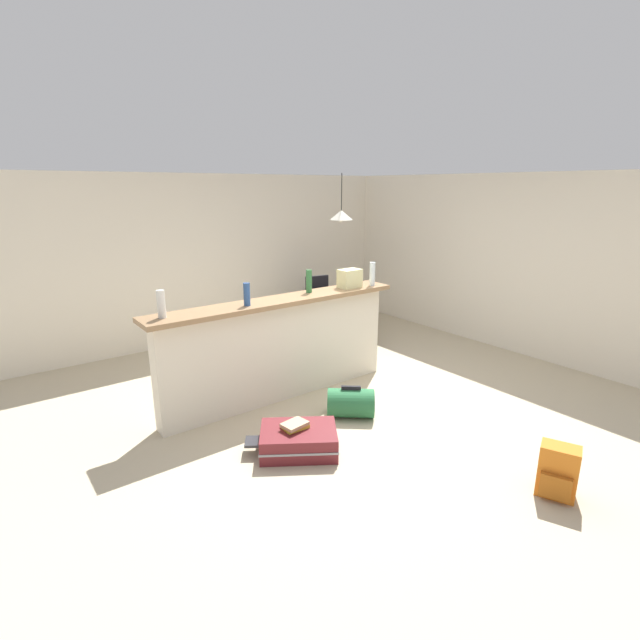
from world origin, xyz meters
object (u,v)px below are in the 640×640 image
(bottle_white, at_px, (161,304))
(dining_table, at_px, (333,298))
(grocery_bag, at_px, (350,278))
(suitcase_flat_maroon, at_px, (298,440))
(bottle_clear, at_px, (372,274))
(backpack_orange, at_px, (558,472))
(pendant_lamp, at_px, (341,215))
(duffel_bag_green, at_px, (351,403))
(bottle_green, at_px, (309,281))
(dining_chair_near_partition, at_px, (352,313))
(bottle_blue, at_px, (247,294))
(dining_chair_far_side, at_px, (314,300))
(book_stack, at_px, (295,425))

(bottle_white, distance_m, dining_table, 3.43)
(grocery_bag, xyz_separation_m, suitcase_flat_maroon, (-1.49, -1.06, -1.15))
(bottle_clear, relative_size, backpack_orange, 0.68)
(pendant_lamp, height_order, duffel_bag_green, pendant_lamp)
(bottle_white, distance_m, duffel_bag_green, 2.12)
(dining_table, relative_size, duffel_bag_green, 1.96)
(bottle_green, height_order, pendant_lamp, pendant_lamp)
(bottle_white, bearing_deg, backpack_orange, -54.65)
(bottle_clear, height_order, dining_chair_near_partition, bottle_clear)
(dining_table, distance_m, pendant_lamp, 1.27)
(suitcase_flat_maroon, xyz_separation_m, backpack_orange, (1.23, -1.73, 0.09))
(bottle_blue, distance_m, dining_chair_near_partition, 2.51)
(dining_chair_far_side, bearing_deg, suitcase_flat_maroon, -128.77)
(bottle_blue, distance_m, dining_chair_far_side, 3.07)
(bottle_clear, height_order, backpack_orange, bottle_clear)
(dining_chair_near_partition, height_order, suitcase_flat_maroon, dining_chair_near_partition)
(bottle_white, bearing_deg, grocery_bag, -0.60)
(dining_table, bearing_deg, grocery_bag, -121.74)
(bottle_green, xyz_separation_m, suitcase_flat_maroon, (-0.95, -1.13, -1.17))
(grocery_bag, xyz_separation_m, pendant_lamp, (0.92, 1.27, 0.65))
(bottle_white, xyz_separation_m, pendant_lamp, (3.17, 1.25, 0.63))
(bottle_blue, xyz_separation_m, dining_table, (2.25, 1.40, -0.62))
(pendant_lamp, bearing_deg, backpack_orange, -106.24)
(dining_table, relative_size, pendant_lamp, 1.56)
(bottle_green, bearing_deg, grocery_bag, -7.81)
(bottle_green, relative_size, backpack_orange, 0.62)
(bottle_clear, bearing_deg, duffel_bag_green, -142.12)
(bottle_green, bearing_deg, dining_chair_near_partition, 30.35)
(bottle_white, bearing_deg, duffel_bag_green, -28.34)
(dining_chair_near_partition, relative_size, dining_chair_far_side, 1.00)
(bottle_clear, xyz_separation_m, grocery_bag, (-0.30, 0.07, -0.03))
(bottle_blue, relative_size, bottle_clear, 0.82)
(bottle_green, bearing_deg, book_stack, -131.18)
(dining_table, xyz_separation_m, pendant_lamp, (0.08, -0.09, 1.26))
(bottle_green, height_order, suitcase_flat_maroon, bottle_green)
(bottle_blue, distance_m, backpack_orange, 3.15)
(dining_chair_far_side, xyz_separation_m, duffel_bag_green, (-1.54, -2.71, -0.36))
(bottle_blue, relative_size, pendant_lamp, 0.33)
(pendant_lamp, bearing_deg, book_stack, -136.56)
(dining_chair_far_side, bearing_deg, bottle_clear, -106.20)
(dining_table, height_order, dining_chair_near_partition, dining_chair_near_partition)
(dining_table, height_order, backpack_orange, dining_table)
(bottle_blue, xyz_separation_m, pendant_lamp, (2.32, 1.31, 0.64))
(book_stack, bearing_deg, dining_table, 45.43)
(bottle_blue, height_order, bottle_green, bottle_green)
(bottle_blue, height_order, dining_table, bottle_blue)
(duffel_bag_green, bearing_deg, suitcase_flat_maroon, -164.59)
(bottle_white, xyz_separation_m, dining_table, (3.10, 1.34, -0.63))
(duffel_bag_green, bearing_deg, bottle_green, 81.94)
(bottle_white, height_order, bottle_green, same)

